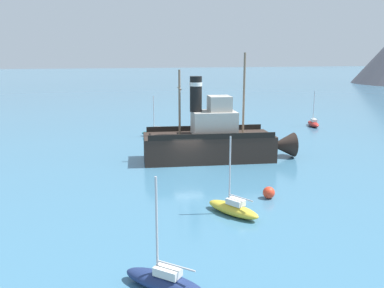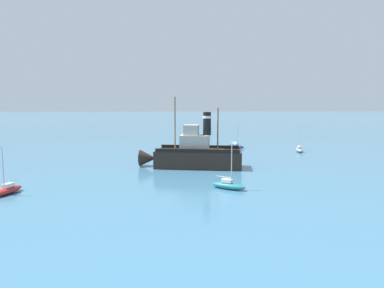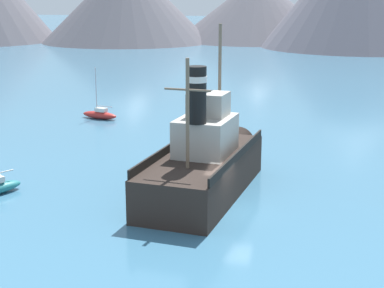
{
  "view_description": "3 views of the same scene",
  "coord_description": "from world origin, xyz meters",
  "views": [
    {
      "loc": [
        33.3,
        -9.47,
        9.6
      ],
      "look_at": [
        -1.2,
        0.76,
        1.77
      ],
      "focal_mm": 38.0,
      "sensor_mm": 36.0,
      "label": 1
    },
    {
      "loc": [
        -49.4,
        5.54,
        9.09
      ],
      "look_at": [
        0.86,
        3.36,
        2.99
      ],
      "focal_mm": 32.0,
      "sensor_mm": 36.0,
      "label": 2
    },
    {
      "loc": [
        3.52,
        -30.36,
        11.62
      ],
      "look_at": [
        -3.05,
        5.09,
        2.42
      ],
      "focal_mm": 55.0,
      "sensor_mm": 36.0,
      "label": 3
    }
  ],
  "objects": [
    {
      "name": "ground_plane",
      "position": [
        0.0,
        0.0,
        0.0
      ],
      "size": [
        600.0,
        600.0,
        0.0
      ],
      "primitive_type": "plane",
      "color": "teal"
    },
    {
      "name": "sailboat_red",
      "position": [
        -15.33,
        22.56,
        0.43
      ],
      "size": [
        3.96,
        2.15,
        4.9
      ],
      "color": "#B22823",
      "rests_on": "ground"
    },
    {
      "name": "old_tugboat",
      "position": [
        -1.83,
        3.19,
        1.83
      ],
      "size": [
        6.16,
        14.74,
        9.9
      ],
      "color": "#2D231E",
      "rests_on": "ground"
    }
  ]
}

